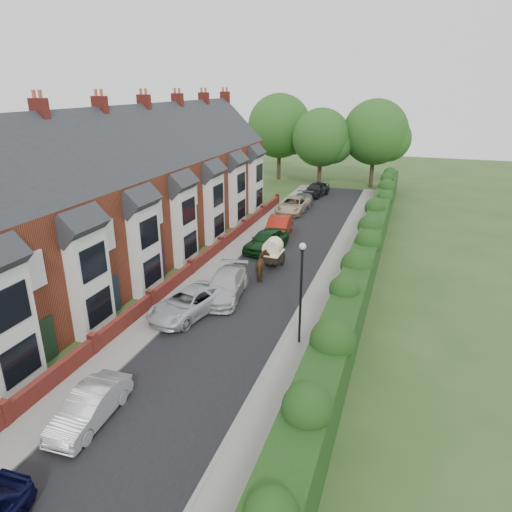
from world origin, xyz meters
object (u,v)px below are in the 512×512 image
Objects in this scene: car_silver_b at (188,303)px; car_green at (266,240)px; car_white at (225,285)px; car_red at (279,227)px; car_silver_a at (90,407)px; car_grey at (301,201)px; car_black at (316,189)px; car_beige at (293,205)px; horse_cart at (273,251)px; horse at (263,266)px; lamppost at (301,281)px.

car_silver_b is 11.23m from car_green.
car_green reaches higher than car_silver_b.
car_white is 12.19m from car_red.
car_silver_a is 33.15m from car_grey.
car_beige is at bearing -84.05° from car_black.
horse_cart is (2.26, -14.24, 0.42)m from car_beige.
car_silver_b is 0.99× the size of car_white.
car_beige is 7.63m from car_black.
car_silver_a is at bearing -91.11° from car_grey.
horse is at bearing -75.27° from car_black.
car_grey is (-0.70, 21.73, -0.06)m from car_white.
car_beige is at bearing -100.04° from horse.
car_grey is at bearing 103.69° from car_silver_b.
car_white is at bearing -78.33° from car_black.
horse_cart is at bearing 88.89° from car_silver_b.
horse is (1.52, -8.88, 0.05)m from car_red.
horse is at bearing -90.00° from horse_cart.
car_grey is (0.31, 2.00, -0.07)m from car_beige.
car_black is (-0.15, 18.80, -0.01)m from car_green.
lamppost is 1.83× the size of horse_cart.
car_grey is at bearing 103.93° from car_green.
car_silver_a is 0.83× the size of car_grey.
horse_cart is (2.28, 8.16, 0.46)m from car_silver_b.
lamppost is 6.99m from car_white.
car_black is (0.69, 30.00, 0.08)m from car_silver_b.
car_silver_a is 0.80× the size of car_red.
horse is at bearing -85.18° from car_grey.
horse is 2.20m from horse_cart.
car_red is 7.58m from car_beige.
car_white is 1.04× the size of car_red.
car_silver_b is at bearing 89.71° from car_silver_a.
car_green reaches higher than car_beige.
car_black is (-5.71, 31.00, -2.51)m from lamppost.
car_black is at bearing 82.82° from car_white.
lamppost is 17.02m from car_red.
car_silver_a is 0.77× the size of car_silver_b.
car_silver_a is 17.03m from horse_cart.
car_black is at bearing 84.88° from car_red.
car_black is at bearing 102.22° from car_green.
horse reaches higher than car_black.
horse is (1.44, -5.22, 0.06)m from car_green.
car_beige is (-0.36, 31.15, 0.10)m from car_silver_a.
car_beige is at bearing 85.03° from car_white.
car_red is 0.91× the size of car_beige.
car_beige reaches higher than car_silver_a.
car_white reaches higher than car_grey.
car_silver_a is at bearing -73.01° from car_silver_b.
car_green is at bearing 85.90° from car_silver_a.
horse is (1.94, -18.42, 0.18)m from car_grey.
car_green is at bearing -78.59° from car_black.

